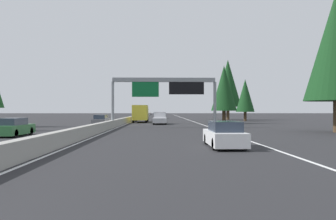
% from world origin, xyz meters
% --- Properties ---
extents(ground_plane, '(320.00, 320.00, 0.00)m').
position_xyz_m(ground_plane, '(60.00, 0.00, 0.00)').
color(ground_plane, '#262628').
extents(median_barrier, '(180.00, 0.56, 0.90)m').
position_xyz_m(median_barrier, '(80.00, 0.30, 0.45)').
color(median_barrier, '#9E9B93').
rests_on(median_barrier, ground).
extents(shoulder_stripe_right, '(160.00, 0.16, 0.01)m').
position_xyz_m(shoulder_stripe_right, '(70.00, -11.52, 0.01)').
color(shoulder_stripe_right, silver).
rests_on(shoulder_stripe_right, ground).
extents(shoulder_stripe_median, '(160.00, 0.16, 0.01)m').
position_xyz_m(shoulder_stripe_median, '(70.00, -0.25, 0.01)').
color(shoulder_stripe_median, silver).
rests_on(shoulder_stripe_median, ground).
extents(sign_gantry_overhead, '(0.50, 12.68, 6.00)m').
position_xyz_m(sign_gantry_overhead, '(34.04, -6.04, 4.78)').
color(sign_gantry_overhead, gray).
rests_on(sign_gantry_overhead, ground).
extents(sedan_far_right, '(4.40, 1.80, 1.47)m').
position_xyz_m(sedan_far_right, '(14.27, -9.08, 0.68)').
color(sedan_far_right, white).
rests_on(sedan_far_right, ground).
extents(pickup_near_center, '(5.60, 2.00, 1.86)m').
position_xyz_m(pickup_near_center, '(43.99, -5.33, 0.91)').
color(pickup_near_center, silver).
rests_on(pickup_near_center, ground).
extents(box_truck_mid_left, '(8.50, 2.40, 2.95)m').
position_xyz_m(box_truck_mid_left, '(50.97, -2.00, 1.61)').
color(box_truck_mid_left, gold).
rests_on(box_truck_mid_left, ground).
extents(sedan_far_left, '(4.40, 1.80, 1.47)m').
position_xyz_m(sedan_far_left, '(76.04, -5.57, 0.68)').
color(sedan_far_left, silver).
rests_on(sedan_far_left, ground).
extents(oncoming_near, '(4.40, 1.80, 1.47)m').
position_xyz_m(oncoming_near, '(22.12, 6.47, 0.68)').
color(oncoming_near, '#2D6B38').
rests_on(oncoming_near, ground).
extents(oncoming_far, '(4.40, 1.80, 1.47)m').
position_xyz_m(oncoming_far, '(39.36, 2.68, 0.68)').
color(oncoming_far, slate).
rests_on(oncoming_far, ground).
extents(conifer_right_near, '(4.05, 4.05, 9.21)m').
position_xyz_m(conifer_right_near, '(45.78, -15.53, 5.59)').
color(conifer_right_near, '#4C3823').
rests_on(conifer_right_near, ground).
extents(conifer_right_mid, '(3.59, 3.59, 8.16)m').
position_xyz_m(conifer_right_mid, '(56.89, -21.96, 4.95)').
color(conifer_right_mid, '#4C3823').
rests_on(conifer_right_mid, ground).
extents(conifer_right_far, '(5.82, 5.82, 13.24)m').
position_xyz_m(conifer_right_far, '(64.60, -20.25, 8.05)').
color(conifer_right_far, '#4C3823').
rests_on(conifer_right_far, ground).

